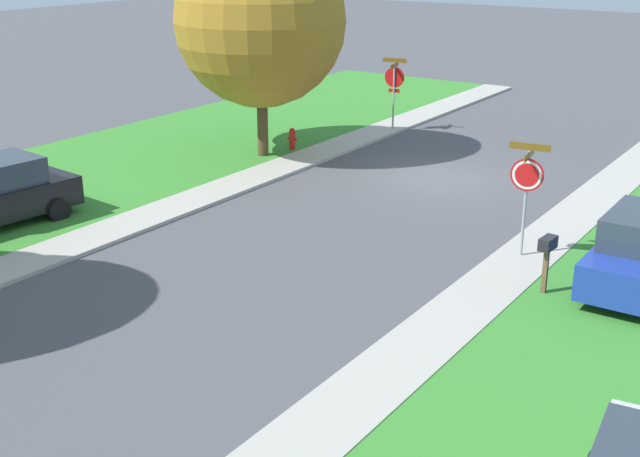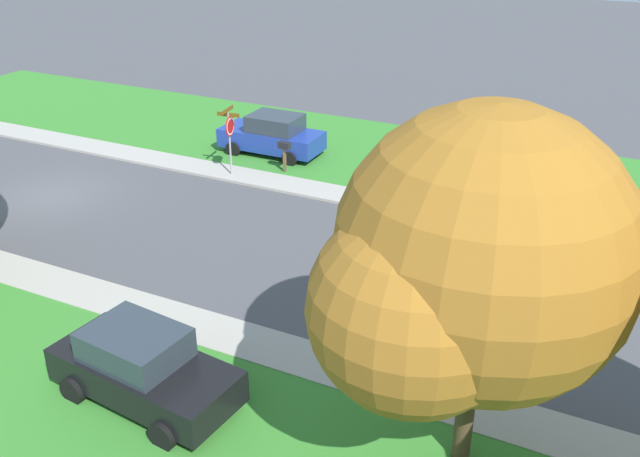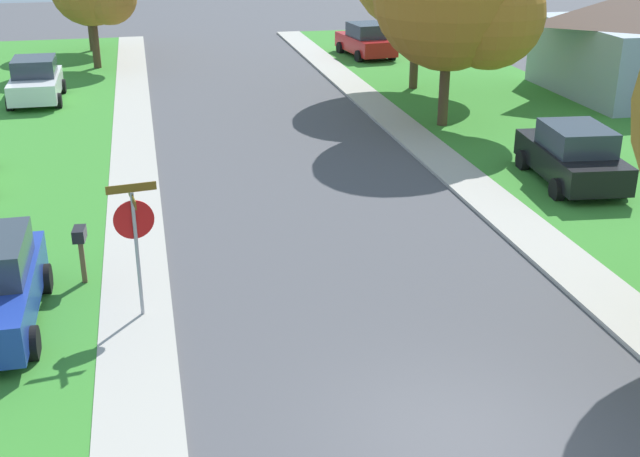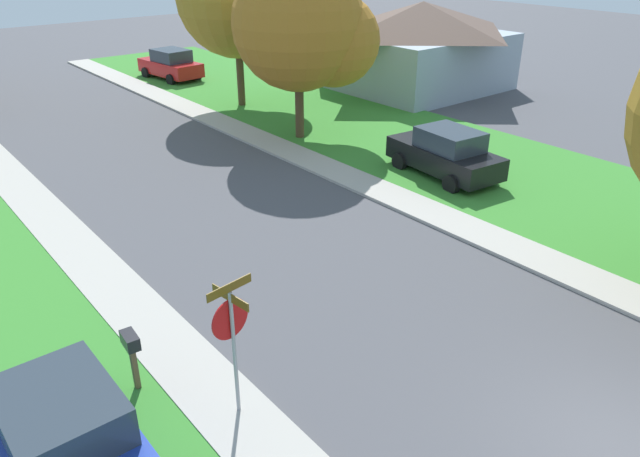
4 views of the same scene
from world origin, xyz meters
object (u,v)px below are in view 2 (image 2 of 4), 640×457
(car_black_driveway_right, at_px, (143,367))
(tree_across_left, at_px, (467,267))
(car_blue_behind_trees, at_px, (272,135))
(stop_sign_far_corner, at_px, (230,130))
(car_silver_near_corner, at_px, (494,150))
(mailbox, at_px, (284,149))

(car_black_driveway_right, xyz_separation_m, tree_across_left, (-1.02, 6.57, 3.62))
(car_blue_behind_trees, xyz_separation_m, car_black_driveway_right, (14.89, 5.24, 0.00))
(tree_across_left, bearing_deg, stop_sign_far_corner, -132.54)
(stop_sign_far_corner, distance_m, car_black_driveway_right, 13.28)
(car_black_driveway_right, bearing_deg, car_silver_near_corner, 168.39)
(stop_sign_far_corner, height_order, car_black_driveway_right, stop_sign_far_corner)
(car_silver_near_corner, xyz_separation_m, car_black_driveway_right, (17.15, -3.53, 0.00))
(car_silver_near_corner, height_order, car_black_driveway_right, same)
(stop_sign_far_corner, bearing_deg, tree_across_left, 47.46)
(stop_sign_far_corner, relative_size, mailbox, 2.11)
(tree_across_left, bearing_deg, car_blue_behind_trees, -139.57)
(car_blue_behind_trees, distance_m, mailbox, 2.23)
(car_black_driveway_right, bearing_deg, car_blue_behind_trees, -160.59)
(stop_sign_far_corner, bearing_deg, car_blue_behind_trees, 175.56)
(car_silver_near_corner, distance_m, mailbox, 8.27)
(car_silver_near_corner, height_order, mailbox, car_silver_near_corner)
(stop_sign_far_corner, relative_size, tree_across_left, 0.38)
(car_silver_near_corner, relative_size, tree_across_left, 0.61)
(car_silver_near_corner, bearing_deg, stop_sign_far_corner, -60.49)
(car_silver_near_corner, height_order, tree_across_left, tree_across_left)
(stop_sign_far_corner, distance_m, tree_across_left, 16.54)
(stop_sign_far_corner, bearing_deg, car_silver_near_corner, 119.51)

